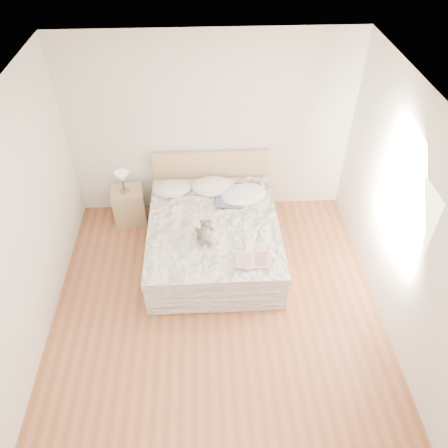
{
  "coord_description": "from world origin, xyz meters",
  "views": [
    {
      "loc": [
        -0.08,
        -3.19,
        4.38
      ],
      "look_at": [
        0.13,
        1.05,
        0.62
      ],
      "focal_mm": 35.0,
      "sensor_mm": 36.0,
      "label": 1
    }
  ],
  "objects_px": {
    "table_lamp": "(122,178)",
    "nightstand": "(129,206)",
    "childrens_book": "(252,260)",
    "photo_book": "(170,193)",
    "bed": "(214,235)",
    "teddy_bear": "(204,237)"
  },
  "relations": [
    {
      "from": "table_lamp",
      "to": "nightstand",
      "type": "bearing_deg",
      "value": 22.89
    },
    {
      "from": "nightstand",
      "to": "childrens_book",
      "type": "relative_size",
      "value": 1.37
    },
    {
      "from": "nightstand",
      "to": "photo_book",
      "type": "height_order",
      "value": "photo_book"
    },
    {
      "from": "table_lamp",
      "to": "childrens_book",
      "type": "xyz_separation_m",
      "value": [
        1.7,
        -1.54,
        -0.16
      ]
    },
    {
      "from": "bed",
      "to": "teddy_bear",
      "type": "bearing_deg",
      "value": -106.82
    },
    {
      "from": "photo_book",
      "to": "childrens_book",
      "type": "distance_m",
      "value": 1.72
    },
    {
      "from": "table_lamp",
      "to": "photo_book",
      "type": "bearing_deg",
      "value": -14.09
    },
    {
      "from": "childrens_book",
      "to": "photo_book",
      "type": "bearing_deg",
      "value": 136.05
    },
    {
      "from": "nightstand",
      "to": "bed",
      "type": "bearing_deg",
      "value": -30.49
    },
    {
      "from": "bed",
      "to": "photo_book",
      "type": "relative_size",
      "value": 6.25
    },
    {
      "from": "photo_book",
      "to": "bed",
      "type": "bearing_deg",
      "value": -79.32
    },
    {
      "from": "table_lamp",
      "to": "childrens_book",
      "type": "bearing_deg",
      "value": -42.14
    },
    {
      "from": "bed",
      "to": "table_lamp",
      "type": "height_order",
      "value": "bed"
    },
    {
      "from": "nightstand",
      "to": "teddy_bear",
      "type": "distance_m",
      "value": 1.64
    },
    {
      "from": "photo_book",
      "to": "teddy_bear",
      "type": "height_order",
      "value": "teddy_bear"
    },
    {
      "from": "table_lamp",
      "to": "teddy_bear",
      "type": "xyz_separation_m",
      "value": [
        1.13,
        -1.14,
        -0.14
      ]
    },
    {
      "from": "photo_book",
      "to": "teddy_bear",
      "type": "xyz_separation_m",
      "value": [
        0.47,
        -0.97,
        0.02
      ]
    },
    {
      "from": "childrens_book",
      "to": "teddy_bear",
      "type": "distance_m",
      "value": 0.69
    },
    {
      "from": "bed",
      "to": "nightstand",
      "type": "xyz_separation_m",
      "value": [
        -1.24,
        0.73,
        -0.03
      ]
    },
    {
      "from": "bed",
      "to": "teddy_bear",
      "type": "xyz_separation_m",
      "value": [
        -0.13,
        -0.42,
        0.34
      ]
    },
    {
      "from": "table_lamp",
      "to": "teddy_bear",
      "type": "bearing_deg",
      "value": -45.05
    },
    {
      "from": "nightstand",
      "to": "childrens_book",
      "type": "height_order",
      "value": "childrens_book"
    }
  ]
}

